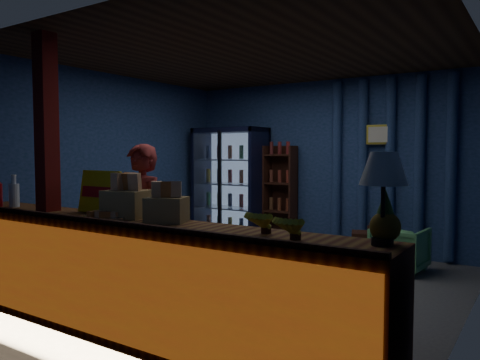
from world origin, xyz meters
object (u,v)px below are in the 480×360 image
object	(u,v)px
green_chair	(400,249)
table_lamp	(384,172)
pastry_tray	(106,216)
shopkeeper	(142,224)

from	to	relation	value
green_chair	table_lamp	world-z (taller)	table_lamp
pastry_tray	table_lamp	xyz separation A→B (m)	(2.25, 0.15, 0.41)
shopkeeper	table_lamp	xyz separation A→B (m)	(2.54, -0.55, 0.59)
shopkeeper	table_lamp	world-z (taller)	shopkeeper
table_lamp	shopkeeper	bearing A→B (deg)	167.82
shopkeeper	green_chair	size ratio (longest dim) A/B	2.55
pastry_tray	table_lamp	size ratio (longest dim) A/B	0.73
green_chair	pastry_tray	size ratio (longest dim) A/B	1.53
table_lamp	green_chair	bearing A→B (deg)	102.45
green_chair	pastry_tray	xyz separation A→B (m)	(-1.54, -3.36, 0.69)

